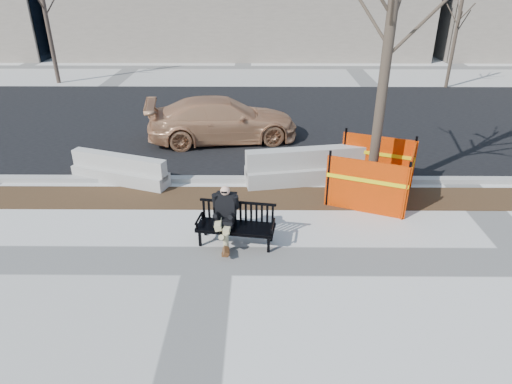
% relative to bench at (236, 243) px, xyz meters
% --- Properties ---
extents(ground, '(120.00, 120.00, 0.00)m').
position_rel_bench_xyz_m(ground, '(-0.49, -0.61, 0.00)').
color(ground, beige).
rests_on(ground, ground).
extents(mulch_strip, '(40.00, 1.20, 0.02)m').
position_rel_bench_xyz_m(mulch_strip, '(-0.49, 1.99, 0.00)').
color(mulch_strip, '#47301C').
rests_on(mulch_strip, ground).
extents(asphalt_street, '(60.00, 10.40, 0.01)m').
position_rel_bench_xyz_m(asphalt_street, '(-0.49, 8.19, 0.00)').
color(asphalt_street, black).
rests_on(asphalt_street, ground).
extents(curb, '(60.00, 0.25, 0.12)m').
position_rel_bench_xyz_m(curb, '(-0.49, 2.94, 0.06)').
color(curb, '#9E9B93').
rests_on(curb, ground).
extents(bench, '(1.66, 0.81, 0.85)m').
position_rel_bench_xyz_m(bench, '(0.00, 0.00, 0.00)').
color(bench, black).
rests_on(bench, ground).
extents(seated_man, '(0.64, 0.93, 1.21)m').
position_rel_bench_xyz_m(seated_man, '(-0.21, 0.08, 0.00)').
color(seated_man, black).
rests_on(seated_man, ground).
extents(tree_fence, '(3.56, 3.56, 6.86)m').
position_rel_bench_xyz_m(tree_fence, '(3.17, 2.13, 0.00)').
color(tree_fence, '#FF3A00').
rests_on(tree_fence, ground).
extents(sedan, '(4.98, 2.66, 1.37)m').
position_rel_bench_xyz_m(sedan, '(-0.71, 6.09, 0.00)').
color(sedan, tan).
rests_on(sedan, ground).
extents(jersey_barrier_left, '(2.69, 1.40, 0.77)m').
position_rel_bench_xyz_m(jersey_barrier_left, '(-3.14, 2.90, 0.00)').
color(jersey_barrier_left, '#ADABA2').
rests_on(jersey_barrier_left, ground).
extents(jersey_barrier_right, '(3.34, 1.22, 0.94)m').
position_rel_bench_xyz_m(jersey_barrier_right, '(1.75, 2.95, 0.00)').
color(jersey_barrier_right, '#A3A098').
rests_on(jersey_barrier_right, ground).
extents(far_tree_left, '(2.85, 2.85, 5.90)m').
position_rel_bench_xyz_m(far_tree_left, '(-9.31, 14.15, 0.00)').
color(far_tree_left, '#4F3E32').
rests_on(far_tree_left, ground).
extents(far_tree_right, '(1.85, 1.85, 4.65)m').
position_rel_bench_xyz_m(far_tree_right, '(9.19, 13.36, 0.00)').
color(far_tree_right, '#493B2F').
rests_on(far_tree_right, ground).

